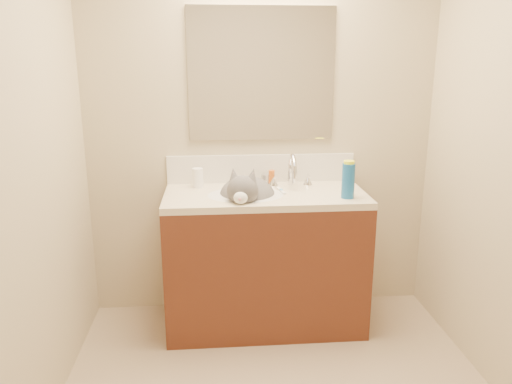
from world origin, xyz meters
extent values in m
cube|color=tan|center=(0.00, 1.25, 1.25)|extent=(2.20, 0.04, 2.50)
cube|color=tan|center=(0.00, -1.25, 1.25)|extent=(2.20, 0.04, 2.50)
cube|color=#4F2315|center=(0.00, 0.97, 0.41)|extent=(1.20, 0.55, 0.82)
cube|color=beige|center=(0.00, 0.97, 0.84)|extent=(1.20, 0.55, 0.04)
ellipsoid|color=white|center=(-0.12, 0.94, 0.79)|extent=(0.45, 0.36, 0.14)
cylinder|color=silver|center=(0.18, 1.16, 0.92)|extent=(0.04, 0.04, 0.11)
torus|color=silver|center=(0.18, 1.09, 0.97)|extent=(0.03, 0.20, 0.20)
cylinder|color=silver|center=(0.18, 1.01, 0.94)|extent=(0.03, 0.03, 0.06)
cone|color=silver|center=(0.07, 1.16, 0.89)|extent=(0.06, 0.06, 0.06)
cone|color=silver|center=(0.29, 1.16, 0.89)|extent=(0.06, 0.06, 0.06)
ellipsoid|color=#4F4D4F|center=(-0.11, 0.99, 0.83)|extent=(0.41, 0.45, 0.25)
ellipsoid|color=#4F4D4F|center=(-0.14, 0.82, 0.92)|extent=(0.21, 0.20, 0.17)
ellipsoid|color=#4F4D4F|center=(-0.13, 0.89, 0.89)|extent=(0.15, 0.15, 0.16)
cone|color=#4F4D4F|center=(-0.19, 0.85, 1.00)|extent=(0.09, 0.10, 0.11)
cone|color=#4F4D4F|center=(-0.09, 0.83, 1.00)|extent=(0.10, 0.10, 0.11)
ellipsoid|color=white|center=(-0.16, 0.75, 0.90)|extent=(0.09, 0.08, 0.07)
ellipsoid|color=white|center=(-0.14, 0.86, 0.84)|extent=(0.14, 0.11, 0.15)
sphere|color=pink|center=(-0.17, 0.72, 0.90)|extent=(0.02, 0.02, 0.02)
cylinder|color=#4F4D4F|center=(0.04, 0.94, 0.75)|extent=(0.06, 0.26, 0.05)
cube|color=silver|center=(0.00, 1.24, 0.95)|extent=(1.20, 0.02, 0.18)
cube|color=white|center=(0.00, 1.24, 1.54)|extent=(0.90, 0.02, 0.80)
cylinder|color=white|center=(-0.40, 1.14, 0.92)|extent=(0.08, 0.08, 0.12)
cylinder|color=orange|center=(-0.40, 1.14, 0.91)|extent=(0.08, 0.08, 0.04)
cylinder|color=#B7B7BC|center=(0.02, 1.18, 0.89)|extent=(0.07, 0.07, 0.07)
cylinder|color=#D15F18|center=(0.06, 1.17, 0.91)|extent=(0.05, 0.05, 0.09)
cube|color=white|center=(0.10, 1.00, 0.87)|extent=(0.04, 0.15, 0.01)
cube|color=#63A2D3|center=(0.10, 1.00, 0.87)|extent=(0.02, 0.03, 0.02)
cylinder|color=#16579D|center=(0.46, 0.83, 0.96)|extent=(0.08, 0.08, 0.20)
cylinder|color=#F9FF1A|center=(0.46, 0.83, 1.06)|extent=(0.07, 0.07, 0.04)
camera|label=1|loc=(-0.30, -1.88, 1.65)|focal=35.00mm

